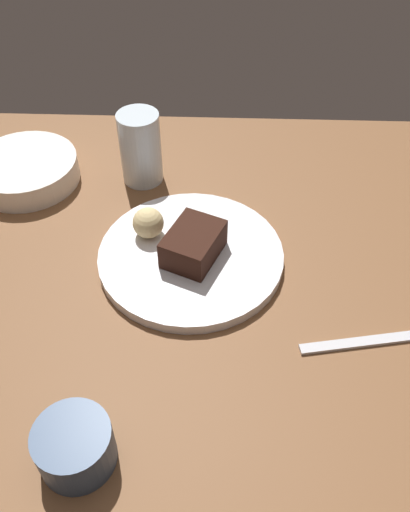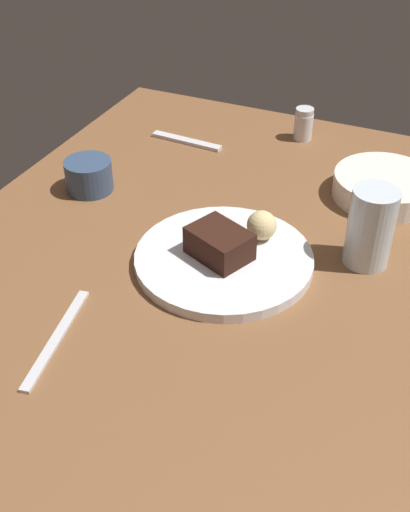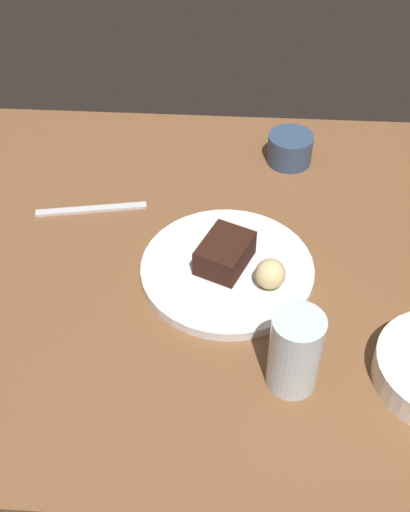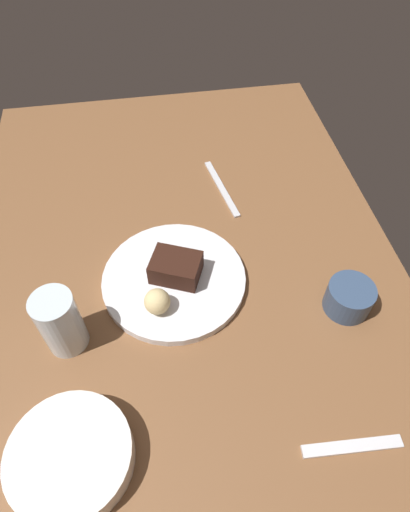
{
  "view_description": "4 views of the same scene",
  "coord_description": "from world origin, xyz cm",
  "px_view_note": "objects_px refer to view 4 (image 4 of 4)",
  "views": [
    {
      "loc": [
        0.9,
        51.44,
        59.58
      ],
      "look_at": [
        2.79,
        1.4,
        8.11
      ],
      "focal_mm": 37.39,
      "sensor_mm": 36.0,
      "label": 1
    },
    {
      "loc": [
        -66.91,
        -31.61,
        62.47
      ],
      "look_at": [
        -0.76,
        -2.13,
        8.21
      ],
      "focal_mm": 45.35,
      "sensor_mm": 36.0,
      "label": 2
    },
    {
      "loc": [
        6.0,
        -73.77,
        76.9
      ],
      "look_at": [
        1.5,
        -1.87,
        5.85
      ],
      "focal_mm": 46.06,
      "sensor_mm": 36.0,
      "label": 3
    },
    {
      "loc": [
        53.06,
        -4.62,
        70.57
      ],
      "look_at": [
        2.55,
        3.67,
        6.62
      ],
      "focal_mm": 30.51,
      "sensor_mm": 36.0,
      "label": 4
    }
  ],
  "objects_px": {
    "side_bowl": "(71,457)",
    "butter_knife": "(222,188)",
    "dessert_plate": "(174,279)",
    "dessert_spoon": "(352,446)",
    "bread_roll": "(157,301)",
    "water_glass": "(60,322)",
    "coffee_cup": "(349,298)",
    "chocolate_cake_slice": "(176,268)"
  },
  "relations": [
    {
      "from": "dessert_plate",
      "to": "water_glass",
      "type": "bearing_deg",
      "value": -64.27
    },
    {
      "from": "water_glass",
      "to": "coffee_cup",
      "type": "xyz_separation_m",
      "value": [
        0.01,
        0.49,
        -0.03
      ]
    },
    {
      "from": "chocolate_cake_slice",
      "to": "dessert_spoon",
      "type": "relative_size",
      "value": 0.59
    },
    {
      "from": "dessert_plate",
      "to": "water_glass",
      "type": "xyz_separation_m",
      "value": [
        0.09,
        -0.19,
        0.05
      ]
    },
    {
      "from": "bread_roll",
      "to": "side_bowl",
      "type": "bearing_deg",
      "value": -32.62
    },
    {
      "from": "side_bowl",
      "to": "butter_knife",
      "type": "bearing_deg",
      "value": 149.14
    },
    {
      "from": "bread_roll",
      "to": "butter_knife",
      "type": "bearing_deg",
      "value": 150.49
    },
    {
      "from": "bread_roll",
      "to": "coffee_cup",
      "type": "height_order",
      "value": "bread_roll"
    },
    {
      "from": "bread_roll",
      "to": "butter_knife",
      "type": "xyz_separation_m",
      "value": [
        -0.3,
        0.17,
        -0.04
      ]
    },
    {
      "from": "dessert_plate",
      "to": "coffee_cup",
      "type": "distance_m",
      "value": 0.32
    },
    {
      "from": "bread_roll",
      "to": "dessert_spoon",
      "type": "distance_m",
      "value": 0.38
    },
    {
      "from": "chocolate_cake_slice",
      "to": "coffee_cup",
      "type": "bearing_deg",
      "value": 69.81
    },
    {
      "from": "coffee_cup",
      "to": "dessert_spoon",
      "type": "relative_size",
      "value": 0.55
    },
    {
      "from": "dessert_spoon",
      "to": "butter_knife",
      "type": "distance_m",
      "value": 0.58
    },
    {
      "from": "water_glass",
      "to": "chocolate_cake_slice",
      "type": "bearing_deg",
      "value": 116.13
    },
    {
      "from": "chocolate_cake_slice",
      "to": "bread_roll",
      "type": "distance_m",
      "value": 0.08
    },
    {
      "from": "side_bowl",
      "to": "coffee_cup",
      "type": "bearing_deg",
      "value": 111.18
    },
    {
      "from": "bread_roll",
      "to": "side_bowl",
      "type": "relative_size",
      "value": 0.26
    },
    {
      "from": "chocolate_cake_slice",
      "to": "coffee_cup",
      "type": "distance_m",
      "value": 0.31
    },
    {
      "from": "water_glass",
      "to": "dessert_plate",
      "type": "bearing_deg",
      "value": 115.73
    },
    {
      "from": "chocolate_cake_slice",
      "to": "butter_knife",
      "type": "height_order",
      "value": "chocolate_cake_slice"
    },
    {
      "from": "chocolate_cake_slice",
      "to": "coffee_cup",
      "type": "height_order",
      "value": "chocolate_cake_slice"
    },
    {
      "from": "side_bowl",
      "to": "coffee_cup",
      "type": "relative_size",
      "value": 2.13
    },
    {
      "from": "chocolate_cake_slice",
      "to": "coffee_cup",
      "type": "relative_size",
      "value": 1.07
    },
    {
      "from": "dessert_plate",
      "to": "dessert_spoon",
      "type": "relative_size",
      "value": 1.8
    },
    {
      "from": "dessert_plate",
      "to": "bread_roll",
      "type": "distance_m",
      "value": 0.08
    },
    {
      "from": "water_glass",
      "to": "butter_knife",
      "type": "height_order",
      "value": "water_glass"
    },
    {
      "from": "bread_roll",
      "to": "coffee_cup",
      "type": "bearing_deg",
      "value": 83.24
    },
    {
      "from": "side_bowl",
      "to": "butter_knife",
      "type": "xyz_separation_m",
      "value": [
        -0.53,
        0.32,
        -0.02
      ]
    },
    {
      "from": "butter_knife",
      "to": "coffee_cup",
      "type": "bearing_deg",
      "value": -164.83
    },
    {
      "from": "dessert_plate",
      "to": "butter_knife",
      "type": "xyz_separation_m",
      "value": [
        -0.24,
        0.14,
        -0.01
      ]
    },
    {
      "from": "butter_knife",
      "to": "side_bowl",
      "type": "bearing_deg",
      "value": 138.76
    },
    {
      "from": "dessert_plate",
      "to": "water_glass",
      "type": "distance_m",
      "value": 0.22
    },
    {
      "from": "bread_roll",
      "to": "water_glass",
      "type": "height_order",
      "value": "water_glass"
    },
    {
      "from": "dessert_spoon",
      "to": "chocolate_cake_slice",
      "type": "bearing_deg",
      "value": 125.64
    },
    {
      "from": "dessert_plate",
      "to": "bread_roll",
      "type": "xyz_separation_m",
      "value": [
        0.06,
        -0.04,
        0.03
      ]
    },
    {
      "from": "water_glass",
      "to": "coffee_cup",
      "type": "relative_size",
      "value": 1.49
    },
    {
      "from": "chocolate_cake_slice",
      "to": "dessert_spoon",
      "type": "xyz_separation_m",
      "value": [
        0.34,
        0.22,
        -0.04
      ]
    },
    {
      "from": "dessert_plate",
      "to": "water_glass",
      "type": "height_order",
      "value": "water_glass"
    },
    {
      "from": "chocolate_cake_slice",
      "to": "bread_roll",
      "type": "height_order",
      "value": "bread_roll"
    },
    {
      "from": "coffee_cup",
      "to": "butter_knife",
      "type": "xyz_separation_m",
      "value": [
        -0.34,
        -0.16,
        -0.03
      ]
    },
    {
      "from": "water_glass",
      "to": "side_bowl",
      "type": "height_order",
      "value": "water_glass"
    }
  ]
}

